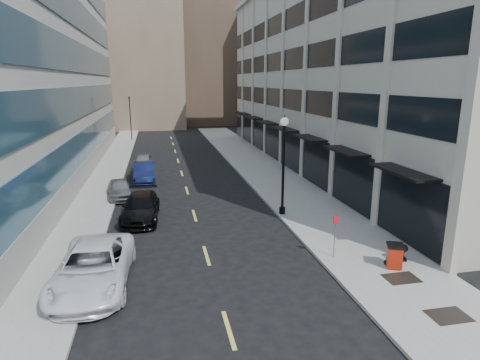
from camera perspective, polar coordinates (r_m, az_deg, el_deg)
name	(u,v)px	position (r m, az deg, el deg)	size (l,w,h in m)	color
sidewalk_right	(281,185)	(32.17, 5.87, -0.64)	(5.00, 80.00, 0.15)	gray
sidewalk_left	(97,194)	(31.05, -19.61, -1.93)	(3.00, 80.00, 0.15)	gray
building_right	(356,72)	(41.29, 16.13, 14.59)	(15.30, 46.50, 18.25)	#B1AA96
skyline_tan_near	(141,48)	(77.91, -13.85, 17.82)	(14.00, 18.00, 28.00)	#846B56
skyline_brown	(205,34)	(82.76, -5.04, 19.98)	(12.00, 16.00, 34.00)	#4F3D2F
skyline_tan_far	(93,66)	(88.52, -20.24, 14.92)	(12.00, 14.00, 22.00)	#846B56
skyline_stone	(262,71)	(78.30, 3.18, 15.23)	(10.00, 14.00, 20.00)	#B1AA96
grate_mid	(448,316)	(16.42, 27.53, -16.74)	(1.40, 1.00, 0.01)	black
grate_far	(401,278)	(18.36, 21.96, -12.82)	(1.40, 1.00, 0.01)	black
road_centerline	(190,202)	(27.93, -7.08, -3.07)	(0.15, 68.20, 0.01)	#D8CC4C
traffic_signal	(129,99)	(57.81, -15.48, 11.01)	(0.66, 0.66, 6.98)	black
car_white_van	(93,267)	(17.47, -20.14, -11.54)	(2.80, 6.06, 1.69)	white
car_black_pickup	(141,207)	(24.80, -13.93, -3.78)	(2.10, 5.15, 1.50)	black
car_silver_sedan	(120,189)	(29.65, -16.72, -1.22)	(1.60, 3.97, 1.35)	gray
car_blue_sedan	(144,172)	(34.12, -13.44, 1.12)	(1.68, 4.81, 1.58)	#111941
car_grey_sedan	(144,162)	(38.88, -13.56, 2.53)	(1.68, 4.17, 1.42)	gray
trash_bin	(394,255)	(18.95, 21.12, -9.92)	(0.89, 0.89, 1.10)	#A91E0B
lamppost	(284,157)	(24.06, 6.22, 3.26)	(0.50, 0.50, 6.04)	black
sign_post	(335,229)	(18.95, 13.38, -6.73)	(0.25, 0.07, 2.13)	slate
urn_planter	(401,250)	(19.89, 21.98, -9.26)	(0.56, 0.56, 0.77)	black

